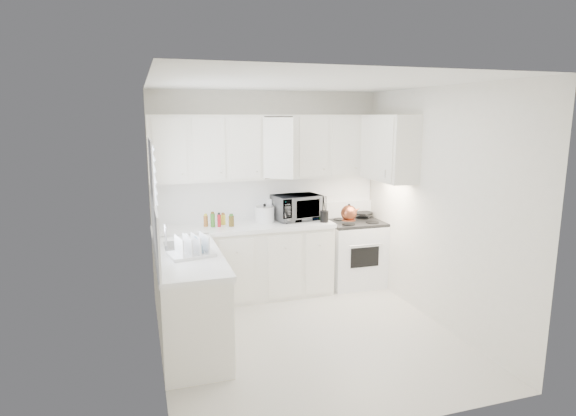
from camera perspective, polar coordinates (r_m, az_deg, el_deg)
name	(u,v)px	position (r m, az deg, el deg)	size (l,w,h in m)	color
floor	(308,336)	(5.23, 2.39, -15.00)	(3.20, 3.20, 0.00)	silver
ceiling	(310,83)	(4.71, 2.66, 14.72)	(3.20, 3.20, 0.00)	white
wall_back	(267,192)	(6.31, -2.47, 1.93)	(3.00, 3.00, 0.00)	white
wall_front	(388,261)	(3.40, 11.86, -6.24)	(3.00, 3.00, 0.00)	white
wall_left	(155,226)	(4.53, -15.63, -2.08)	(3.20, 3.20, 0.00)	white
wall_right	(437,207)	(5.50, 17.37, 0.08)	(3.20, 3.20, 0.00)	white
window_blinds	(154,193)	(4.83, -15.70, 1.73)	(0.06, 0.96, 1.06)	white
lower_cabinets_back	(245,263)	(6.13, -5.21, -6.54)	(2.22, 0.60, 0.90)	white
lower_cabinets_left	(189,302)	(4.99, -11.70, -10.93)	(0.60, 1.60, 0.90)	white
countertop_back	(244,227)	(5.99, -5.27, -2.24)	(2.24, 0.64, 0.05)	white
countertop_left	(188,256)	(4.83, -11.80, -5.68)	(0.64, 1.62, 0.05)	white
backsplash_back	(268,198)	(6.31, -2.44, 1.25)	(2.98, 0.02, 0.55)	white
backsplash_left	(155,229)	(4.74, -15.55, -2.43)	(0.02, 1.60, 0.55)	white
upper_cabinets_back	(271,178)	(6.12, -2.08, 3.55)	(3.00, 0.33, 0.80)	white
upper_cabinets_right	(388,180)	(6.06, 11.79, 3.25)	(0.33, 0.90, 0.80)	white
sink	(184,234)	(5.13, -12.27, -3.04)	(0.42, 0.38, 0.30)	gray
stove	(355,244)	(6.58, 8.01, -4.30)	(0.74, 0.61, 1.14)	white
tea_kettle	(349,212)	(6.25, 7.27, -0.46)	(0.26, 0.22, 0.24)	maroon
frying_pan	(363,213)	(6.71, 8.90, -0.54)	(0.28, 0.47, 0.04)	black
microwave	(296,205)	(6.22, 1.01, 0.41)	(0.59, 0.33, 0.40)	gray
rice_cooker	(265,213)	(6.08, -2.80, -0.61)	(0.24, 0.24, 0.24)	white
paper_towel	(272,209)	(6.28, -1.92, -0.10)	(0.12, 0.12, 0.27)	white
utensil_crock	(324,209)	(6.10, 4.36, -0.09)	(0.12, 0.12, 0.35)	black
dish_rack	(191,244)	(4.73, -11.52, -4.26)	(0.42, 0.31, 0.23)	white
spice_left_0	(205,220)	(6.02, -9.83, -1.41)	(0.06, 0.06, 0.13)	#A0602B
spice_left_1	(213,221)	(5.95, -8.99, -1.55)	(0.06, 0.06, 0.13)	#397426
spice_left_2	(217,219)	(6.04, -8.42, -1.33)	(0.06, 0.06, 0.13)	#AF171F
spice_left_3	(225,220)	(5.97, -7.57, -1.46)	(0.06, 0.06, 0.13)	yellow
spice_left_4	(229,218)	(6.07, -7.02, -1.24)	(0.06, 0.06, 0.13)	brown
sauce_right_0	(312,210)	(6.40, 2.90, -0.27)	(0.06, 0.06, 0.19)	#AF171F
sauce_right_1	(318,211)	(6.36, 3.55, -0.34)	(0.06, 0.06, 0.19)	yellow
sauce_right_2	(320,210)	(6.44, 3.82, -0.21)	(0.06, 0.06, 0.19)	brown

